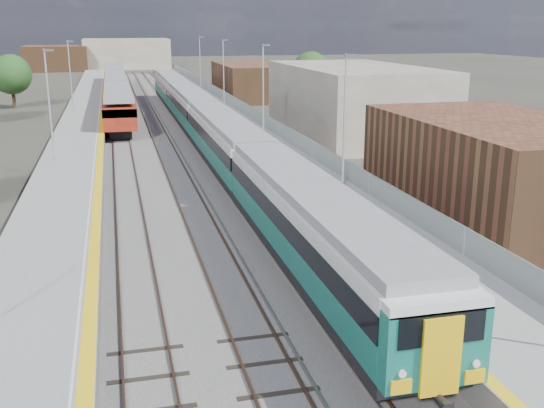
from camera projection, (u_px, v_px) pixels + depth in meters
name	position (u px, v px, depth m)	size (l,w,h in m)	color
ground	(179.00, 132.00, 61.71)	(320.00, 320.00, 0.00)	#47443A
ballast_bed	(153.00, 129.00, 63.52)	(10.50, 155.00, 0.06)	#565451
tracks	(158.00, 126.00, 65.20)	(8.96, 160.00, 0.17)	#4C3323
platform_right	(228.00, 121.00, 65.12)	(4.70, 155.00, 8.52)	slate
platform_left	(82.00, 127.00, 61.80)	(4.30, 155.00, 8.52)	slate
buildings	(50.00, 22.00, 137.38)	(72.00, 185.50, 40.00)	brown
green_train	(205.00, 120.00, 53.80)	(2.93, 81.48, 3.22)	black
red_train	(116.00, 87.00, 83.28)	(2.99, 60.61, 3.78)	black
tree_c	(11.00, 74.00, 78.64)	(4.91, 4.91, 6.65)	#382619
tree_d	(311.00, 71.00, 84.74)	(4.97, 4.97, 6.73)	#382619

